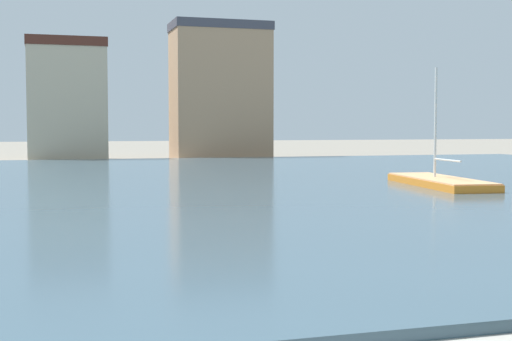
% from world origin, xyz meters
% --- Properties ---
extents(harbor_water, '(84.14, 52.20, 0.31)m').
position_xyz_m(harbor_water, '(0.00, 32.41, 0.16)').
color(harbor_water, '#3D5666').
rests_on(harbor_water, ground).
extents(sailboat_orange, '(3.15, 8.98, 5.73)m').
position_xyz_m(sailboat_orange, '(15.91, 27.16, 0.35)').
color(sailboat_orange, orange).
rests_on(sailboat_orange, ground).
extents(townhouse_tall_gabled, '(6.72, 7.58, 10.60)m').
position_xyz_m(townhouse_tall_gabled, '(0.47, 62.97, 5.32)').
color(townhouse_tall_gabled, '#C6B293').
rests_on(townhouse_tall_gabled, ground).
extents(townhouse_wide_warehouse, '(9.04, 5.14, 12.67)m').
position_xyz_m(townhouse_wide_warehouse, '(14.36, 62.52, 6.35)').
color(townhouse_wide_warehouse, tan).
rests_on(townhouse_wide_warehouse, ground).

